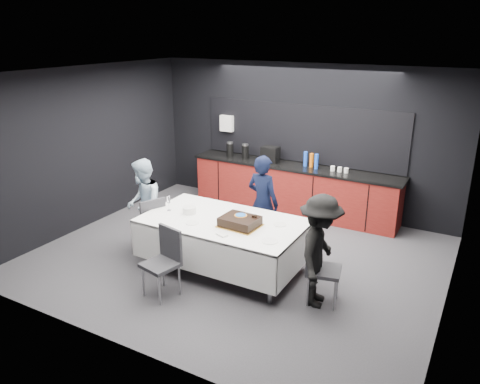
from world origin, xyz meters
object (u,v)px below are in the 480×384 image
object	(u,v)px
party_table	(223,229)
person_right	(320,251)
champagne_flute	(169,200)
chair_right	(318,264)
cake_assembly	(240,222)
chair_left	(151,221)
plate_stack	(189,210)
chair_near	(165,257)
person_center	(263,202)
person_left	(144,204)

from	to	relation	value
party_table	person_right	world-z (taller)	person_right
champagne_flute	chair_right	xyz separation A→B (m)	(2.41, -0.07, -0.40)
cake_assembly	chair_left	size ratio (longest dim) A/B	0.61
party_table	person_right	size ratio (longest dim) A/B	1.56
plate_stack	chair_near	bearing A→B (deg)	-75.28
cake_assembly	champagne_flute	size ratio (longest dim) A/B	2.52
cake_assembly	person_center	distance (m)	1.04
chair_left	person_right	size ratio (longest dim) A/B	0.62
cake_assembly	chair_right	world-z (taller)	cake_assembly
champagne_flute	chair_left	size ratio (longest dim) A/B	0.24
chair_near	person_center	world-z (taller)	person_center
party_table	chair_near	size ratio (longest dim) A/B	2.51
cake_assembly	plate_stack	size ratio (longest dim) A/B	2.83
chair_right	person_left	distance (m)	3.02
plate_stack	person_left	world-z (taller)	person_left
chair_left	chair_right	world-z (taller)	same
chair_right	person_left	world-z (taller)	person_left
champagne_flute	party_table	bearing A→B (deg)	5.11
chair_right	chair_left	bearing A→B (deg)	178.94
champagne_flute	chair_right	distance (m)	2.45
chair_right	person_right	distance (m)	0.22
cake_assembly	person_right	xyz separation A→B (m)	(1.22, -0.13, -0.11)
plate_stack	person_center	xyz separation A→B (m)	(0.74, 0.97, -0.06)
chair_left	person_right	world-z (taller)	person_right
cake_assembly	person_right	world-z (taller)	person_right
plate_stack	chair_left	world-z (taller)	chair_left
person_center	plate_stack	bearing A→B (deg)	62.09
plate_stack	person_right	size ratio (longest dim) A/B	0.13
plate_stack	cake_assembly	bearing A→B (deg)	-3.41
champagne_flute	person_right	size ratio (longest dim) A/B	0.15
party_table	person_right	distance (m)	1.55
person_right	chair_right	bearing A→B (deg)	20.82
chair_left	chair_right	bearing A→B (deg)	-1.06
champagne_flute	person_left	size ratio (longest dim) A/B	0.15
chair_near	person_center	bearing A→B (deg)	75.53
person_right	champagne_flute	bearing A→B (deg)	79.34
chair_right	plate_stack	bearing A→B (deg)	176.45
person_right	chair_left	bearing A→B (deg)	80.19
champagne_flute	person_left	world-z (taller)	person_left
chair_left	chair_right	distance (m)	2.77
cake_assembly	person_right	bearing A→B (deg)	-6.08
cake_assembly	person_left	distance (m)	1.83
plate_stack	person_center	distance (m)	1.22
chair_left	person_center	distance (m)	1.79
chair_right	person_center	world-z (taller)	person_center
party_table	plate_stack	bearing A→B (deg)	-177.35
chair_near	chair_right	bearing A→B (deg)	23.71
person_left	person_right	xyz separation A→B (m)	(3.04, -0.24, 0.01)
person_center	person_left	world-z (taller)	person_center
chair_right	champagne_flute	bearing A→B (deg)	178.24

